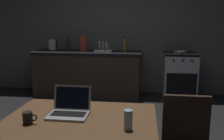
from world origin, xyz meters
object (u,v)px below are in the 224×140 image
object	(u,v)px
stove_oven	(179,76)
frying_pan	(180,52)
bottle	(125,45)
dish_rack	(104,49)
dining_table	(80,127)
electric_kettle	(52,45)
bottle_b	(68,44)
drinking_glass	(128,120)
cereal_box	(83,44)
coffee_mug	(28,118)
laptop	(70,109)

from	to	relation	value
stove_oven	frying_pan	xyz separation A→B (m)	(-0.02, -0.03, 0.47)
bottle	dish_rack	xyz separation A→B (m)	(-0.42, 0.05, -0.09)
dining_table	electric_kettle	xyz separation A→B (m)	(-1.34, 2.98, 0.36)
bottle_b	electric_kettle	bearing A→B (deg)	-165.22
dish_rack	bottle	bearing A→B (deg)	-6.77
dining_table	bottle	bearing A→B (deg)	87.49
bottle	drinking_glass	bearing A→B (deg)	-85.09
bottle	frying_pan	bearing A→B (deg)	1.19
frying_pan	bottle_b	bearing A→B (deg)	177.19
frying_pan	bottle	bearing A→B (deg)	-178.81
frying_pan	cereal_box	distance (m)	1.88
bottle	coffee_mug	world-z (taller)	bottle
stove_oven	laptop	world-z (taller)	laptop
electric_kettle	dish_rack	distance (m)	1.05
dining_table	frying_pan	size ratio (longest dim) A/B	2.82
dish_rack	coffee_mug	bearing A→B (deg)	-91.32
bottle	dish_rack	distance (m)	0.43
cereal_box	drinking_glass	bearing A→B (deg)	-70.72
laptop	bottle_b	bearing A→B (deg)	117.84
laptop	cereal_box	distance (m)	2.99
frying_pan	coffee_mug	bearing A→B (deg)	-116.46
cereal_box	dish_rack	world-z (taller)	cereal_box
electric_kettle	frying_pan	world-z (taller)	electric_kettle
coffee_mug	bottle_b	distance (m)	3.27
electric_kettle	dish_rack	bearing A→B (deg)	-0.00
laptop	frying_pan	world-z (taller)	laptop
frying_pan	drinking_glass	world-z (taller)	frying_pan
stove_oven	drinking_glass	size ratio (longest dim) A/B	6.15
dining_table	coffee_mug	world-z (taller)	coffee_mug
frying_pan	cereal_box	world-z (taller)	cereal_box
stove_oven	dining_table	size ratio (longest dim) A/B	0.74
laptop	bottle	bearing A→B (deg)	95.70
stove_oven	laptop	bearing A→B (deg)	-114.13
bottle	drinking_glass	distance (m)	3.09
coffee_mug	bottle_b	world-z (taller)	bottle_b
dining_table	electric_kettle	world-z (taller)	electric_kettle
stove_oven	cereal_box	xyz separation A→B (m)	(-1.89, 0.02, 0.60)
frying_pan	dish_rack	bearing A→B (deg)	178.89
frying_pan	dining_table	bearing A→B (deg)	-111.63
laptop	coffee_mug	xyz separation A→B (m)	(-0.26, -0.22, 0.00)
coffee_mug	cereal_box	distance (m)	3.16
electric_kettle	coffee_mug	xyz separation A→B (m)	(0.98, -3.11, -0.24)
drinking_glass	dish_rack	distance (m)	3.20
laptop	bottle	size ratio (longest dim) A/B	1.07
coffee_mug	frying_pan	bearing A→B (deg)	63.54
laptop	electric_kettle	xyz separation A→B (m)	(-1.24, 2.90, 0.24)
coffee_mug	bottle_b	bearing A→B (deg)	101.95
stove_oven	bottle_b	bearing A→B (deg)	177.88
stove_oven	coffee_mug	bearing A→B (deg)	-116.54
stove_oven	laptop	xyz separation A→B (m)	(-1.30, -2.89, 0.32)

